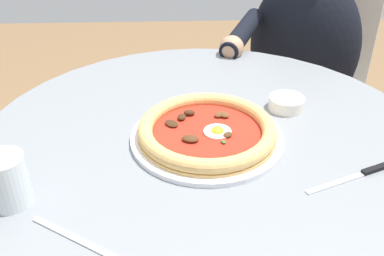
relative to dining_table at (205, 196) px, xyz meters
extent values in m
cylinder|color=gray|center=(0.00, 0.00, 0.14)|extent=(0.94, 0.94, 0.04)
cylinder|color=white|center=(0.00, 0.02, 0.17)|extent=(0.31, 0.31, 0.01)
cylinder|color=tan|center=(0.00, 0.02, 0.17)|extent=(0.28, 0.28, 0.01)
torus|color=tan|center=(0.00, 0.02, 0.19)|extent=(0.28, 0.28, 0.03)
cylinder|color=red|center=(0.00, 0.02, 0.18)|extent=(0.26, 0.26, 0.00)
cylinder|color=white|center=(-0.02, 0.02, 0.18)|extent=(0.06, 0.06, 0.00)
ellipsoid|color=yellow|center=(-0.02, 0.02, 0.19)|extent=(0.02, 0.02, 0.02)
ellipsoid|color=#3D2314|center=(0.05, -0.03, 0.19)|extent=(0.02, 0.03, 0.01)
ellipsoid|color=#3D2314|center=(0.03, -0.05, 0.19)|extent=(0.02, 0.02, 0.01)
ellipsoid|color=brown|center=(-0.04, -0.04, 0.19)|extent=(0.03, 0.03, 0.01)
ellipsoid|color=#4C2D19|center=(0.03, 0.05, 0.19)|extent=(0.04, 0.03, 0.01)
ellipsoid|color=#3D2314|center=(0.07, -0.01, 0.18)|extent=(0.04, 0.04, 0.01)
ellipsoid|color=#4C2D19|center=(-0.04, 0.04, 0.19)|extent=(0.03, 0.03, 0.01)
ellipsoid|color=brown|center=(-0.03, -0.04, 0.19)|extent=(0.03, 0.03, 0.01)
ellipsoid|color=#2D6B28|center=(-0.03, 0.06, 0.18)|extent=(0.01, 0.01, 0.00)
ellipsoid|color=#2D6B28|center=(-0.01, 0.12, 0.18)|extent=(0.01, 0.01, 0.00)
ellipsoid|color=#2D6B28|center=(-0.03, 0.06, 0.18)|extent=(0.01, 0.01, 0.00)
cylinder|color=silver|center=(0.34, 0.19, 0.21)|extent=(0.07, 0.07, 0.09)
cylinder|color=silver|center=(0.34, 0.19, 0.17)|extent=(0.06, 0.06, 0.02)
cube|color=silver|center=(-0.21, 0.16, 0.16)|extent=(0.12, 0.06, 0.00)
cube|color=black|center=(-0.31, 0.12, 0.17)|extent=(0.09, 0.04, 0.01)
cylinder|color=white|center=(-0.19, -0.10, 0.18)|extent=(0.08, 0.08, 0.03)
cylinder|color=olive|center=(-0.19, -0.10, 0.18)|extent=(0.06, 0.06, 0.01)
cube|color=#BCBCC1|center=(0.21, 0.28, 0.16)|extent=(0.16, 0.11, 0.00)
cube|color=#282833|center=(-0.37, -0.62, -0.37)|extent=(0.44, 0.41, 0.45)
ellipsoid|color=black|center=(-0.37, -0.62, 0.10)|extent=(0.43, 0.38, 0.50)
cylinder|color=black|center=(-0.14, -0.51, 0.19)|extent=(0.16, 0.26, 0.08)
sphere|color=tan|center=(-0.10, -0.42, 0.18)|extent=(0.07, 0.07, 0.07)
cube|color=beige|center=(-0.40, -0.67, -0.13)|extent=(0.60, 0.60, 0.02)
cube|color=beige|center=(-0.50, -0.85, 0.06)|extent=(0.35, 0.22, 0.37)
cylinder|color=#B7B2A8|center=(-0.12, -0.60, -0.37)|extent=(0.02, 0.02, 0.45)
cylinder|color=#B7B2A8|center=(-0.47, -0.39, -0.37)|extent=(0.02, 0.02, 0.45)
cylinder|color=#B7B2A8|center=(-0.33, -0.94, -0.37)|extent=(0.02, 0.02, 0.45)
cylinder|color=#B7B2A8|center=(-0.67, -0.74, -0.37)|extent=(0.02, 0.02, 0.45)
camera|label=1|loc=(0.06, 0.75, 0.65)|focal=41.02mm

